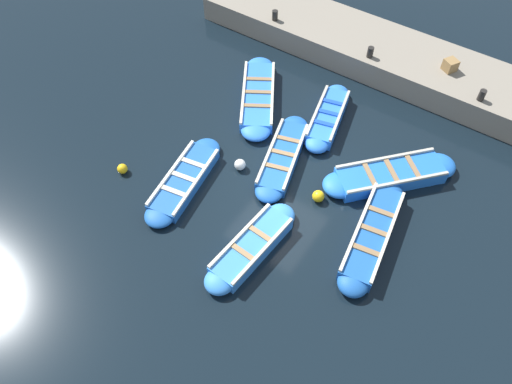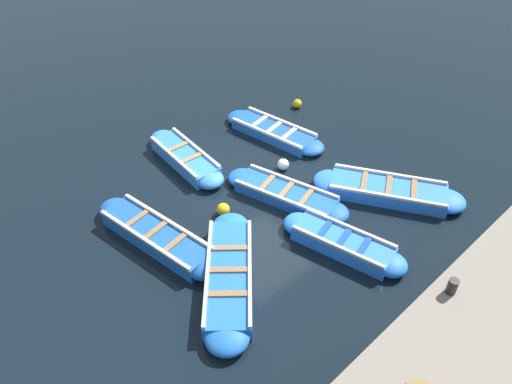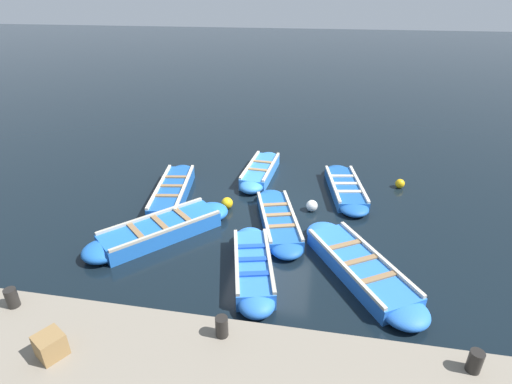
{
  "view_description": "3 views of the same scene",
  "coord_description": "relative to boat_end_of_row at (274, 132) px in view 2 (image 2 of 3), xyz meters",
  "views": [
    {
      "loc": [
        -7.78,
        -4.48,
        10.94
      ],
      "look_at": [
        -0.92,
        0.19,
        0.18
      ],
      "focal_mm": 35.0,
      "sensor_mm": 36.0,
      "label": 1
    },
    {
      "loc": [
        7.18,
        -6.9,
        8.68
      ],
      "look_at": [
        0.14,
        -0.36,
        0.34
      ],
      "focal_mm": 35.0,
      "sensor_mm": 36.0,
      "label": 2
    },
    {
      "loc": [
        9.69,
        1.32,
        5.65
      ],
      "look_at": [
        -0.92,
        -0.58,
        0.17
      ],
      "focal_mm": 28.0,
      "sensor_mm": 36.0,
      "label": 3
    }
  ],
  "objects": [
    {
      "name": "boat_drifting",
      "position": [
        4.42,
        -2.09,
        0.04
      ],
      "size": [
        3.18,
        1.45,
        0.44
      ],
      "color": "blue",
      "rests_on": "ground"
    },
    {
      "name": "boat_end_of_row",
      "position": [
        0.0,
        0.0,
        0.0
      ],
      "size": [
        3.52,
        1.39,
        0.36
      ],
      "color": "#1E59AD",
      "rests_on": "ground"
    },
    {
      "name": "buoy_yellow_far",
      "position": [
        1.61,
        -3.37,
        0.01
      ],
      "size": [
        0.33,
        0.33,
        0.33
      ],
      "primitive_type": "sphere",
      "color": "#EAB214",
      "rests_on": "ground"
    },
    {
      "name": "boat_centre",
      "position": [
        4.0,
        0.23,
        0.03
      ],
      "size": [
        3.82,
        2.84,
        0.42
      ],
      "color": "blue",
      "rests_on": "ground"
    },
    {
      "name": "buoy_white_drifting",
      "position": [
        1.34,
        -0.96,
        0.01
      ],
      "size": [
        0.33,
        0.33,
        0.33
      ],
      "primitive_type": "sphere",
      "color": "silver",
      "rests_on": "ground"
    },
    {
      "name": "quay_wall",
      "position": [
        7.94,
        -2.09,
        0.26
      ],
      "size": [
        2.56,
        13.13,
        0.83
      ],
      "color": "gray",
      "rests_on": "ground"
    },
    {
      "name": "buoy_orange_near",
      "position": [
        -0.66,
        1.72,
        -0.01
      ],
      "size": [
        0.29,
        0.29,
        0.29
      ],
      "primitive_type": "sphere",
      "color": "#EAB214",
      "rests_on": "ground"
    },
    {
      "name": "boat_tucked",
      "position": [
        -0.74,
        -2.79,
        0.04
      ],
      "size": [
        3.25,
        0.99,
        0.44
      ],
      "color": "#3884E0",
      "rests_on": "ground"
    },
    {
      "name": "boat_outer_left",
      "position": [
        3.36,
        -4.67,
        0.05
      ],
      "size": [
        3.52,
        3.3,
        0.46
      ],
      "color": "blue",
      "rests_on": "ground"
    },
    {
      "name": "bollard_mid_north",
      "position": [
        7.01,
        -2.09,
        0.86
      ],
      "size": [
        0.2,
        0.2,
        0.35
      ],
      "primitive_type": "cylinder",
      "color": "black",
      "rests_on": "quay_wall"
    },
    {
      "name": "boat_stern_in",
      "position": [
        1.29,
        -5.13,
        0.05
      ],
      "size": [
        3.87,
        1.36,
        0.46
      ],
      "color": "#1E59AD",
      "rests_on": "ground"
    },
    {
      "name": "boat_near_quay",
      "position": [
        2.29,
        -1.8,
        0.0
      ],
      "size": [
        3.54,
        1.72,
        0.37
      ],
      "color": "#1E59AD",
      "rests_on": "ground"
    },
    {
      "name": "ground_plane",
      "position": [
        1.69,
        -2.09,
        -0.15
      ],
      "size": [
        120.0,
        120.0,
        0.0
      ],
      "primitive_type": "plane",
      "color": "black"
    }
  ]
}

